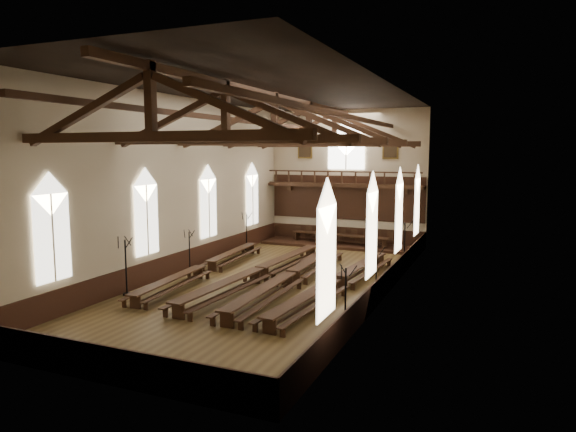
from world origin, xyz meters
name	(u,v)px	position (x,y,z in m)	size (l,w,h in m)	color
ground	(275,282)	(0.00, 0.00, 0.00)	(26.00, 26.00, 0.00)	brown
room_walls	(275,160)	(0.00, 0.00, 6.46)	(26.00, 26.00, 26.00)	#BFAF90
wainscot_band	(275,271)	(0.00, 0.00, 0.60)	(12.00, 26.00, 1.20)	black
side_windows	(275,212)	(0.00, 0.00, 3.74)	(11.85, 19.80, 4.50)	white
end_window	(346,147)	(0.00, 12.90, 7.22)	(2.80, 0.12, 3.80)	white
minstrels_gallery	(345,192)	(0.00, 12.66, 3.91)	(11.80, 1.24, 3.70)	#311C0F
portraits	(346,149)	(0.00, 12.90, 7.10)	(7.75, 0.09, 1.45)	brown
roof_trusses	(275,126)	(0.00, 0.00, 8.22)	(11.70, 25.70, 2.80)	#311C0F
refectory_row_a	(205,266)	(-4.30, -0.09, 0.50)	(1.86, 13.84, 0.68)	#311C0F
refectory_row_b	(260,271)	(-0.83, -0.18, 0.56)	(1.90, 14.63, 0.77)	#311C0F
refectory_row_c	(291,275)	(1.06, -0.34, 0.55)	(1.68, 14.49, 0.76)	#311C0F
refectory_row_d	(338,281)	(3.63, -0.50, 0.53)	(2.02, 14.28, 0.73)	#311C0F
dais	(339,245)	(0.00, 11.40, 0.09)	(11.40, 2.78, 0.19)	black
high_table	(339,236)	(0.00, 11.40, 0.78)	(7.50, 1.66, 0.70)	#311C0F
high_chairs	(342,235)	(0.00, 12.13, 0.73)	(7.66, 0.47, 0.99)	#311C0F
candelabrum_left_near	(126,278)	(-5.55, -5.10, 0.88)	(0.85, 0.86, 2.89)	black
candelabrum_left_mid	(190,259)	(-5.55, 0.29, 0.75)	(0.73, 0.73, 2.46)	black
candelabrum_left_far	(247,239)	(-5.55, 7.38, 0.82)	(0.78, 0.81, 2.69)	black
candelabrum_right_near	(345,310)	(5.55, -5.62, 0.79)	(0.75, 0.79, 2.60)	black
candelabrum_right_mid	(376,281)	(5.55, -0.49, 0.74)	(0.72, 0.73, 2.45)	black
candelabrum_right_far	(404,251)	(5.55, 6.94, 0.84)	(0.78, 0.85, 2.78)	black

